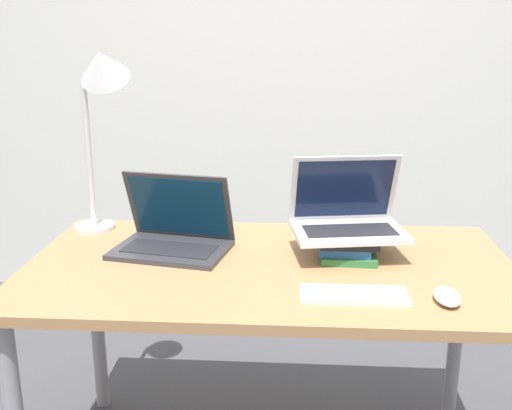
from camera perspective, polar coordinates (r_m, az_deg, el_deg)
name	(u,v)px	position (r m, az deg, el deg)	size (l,w,h in m)	color
wall_back	(283,43)	(3.17, 2.63, 15.12)	(8.00, 0.05, 2.70)	silver
desk	(270,287)	(1.82, 1.32, -7.86)	(1.45, 0.79, 0.74)	#9E754C
laptop_left	(174,235)	(1.90, -7.83, -2.84)	(0.38, 0.30, 0.24)	#333338
book_stack	(347,243)	(1.87, 8.65, -3.57)	(0.18, 0.24, 0.07)	#33753D
laptop_on_books	(347,217)	(1.85, 8.67, -1.12)	(0.37, 0.28, 0.23)	silver
wireless_keyboard	(354,295)	(1.59, 9.30, -8.43)	(0.28, 0.11, 0.01)	silver
mouse	(447,296)	(1.61, 17.74, -8.30)	(0.07, 0.11, 0.03)	white
desk_lamp	(100,88)	(2.03, -14.60, 10.70)	(0.23, 0.20, 0.65)	silver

